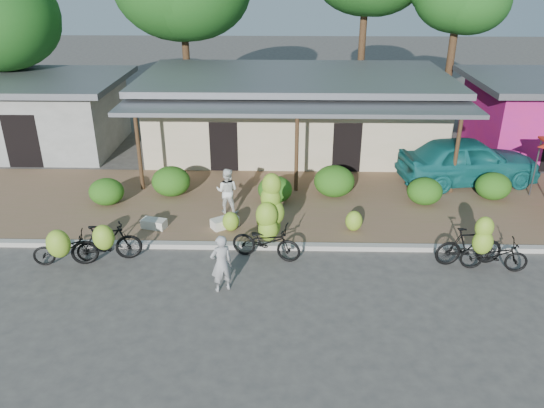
{
  "coord_description": "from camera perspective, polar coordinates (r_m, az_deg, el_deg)",
  "views": [
    {
      "loc": [
        -0.45,
        -11.64,
        7.75
      ],
      "look_at": [
        -0.78,
        2.53,
        1.2
      ],
      "focal_mm": 35.0,
      "sensor_mm": 36.0,
      "label": 1
    }
  ],
  "objects": [
    {
      "name": "sidewalk",
      "position": [
        18.34,
        2.63,
        -0.02
      ],
      "size": [
        60.0,
        6.0,
        0.12
      ],
      "primitive_type": "cube",
      "color": "brown",
      "rests_on": "ground"
    },
    {
      "name": "ground",
      "position": [
        13.99,
        3.0,
        -8.87
      ],
      "size": [
        100.0,
        100.0,
        0.0
      ],
      "primitive_type": "plane",
      "color": "#42403E",
      "rests_on": "ground"
    },
    {
      "name": "teal_van",
      "position": [
        20.97,
        20.37,
        4.41
      ],
      "size": [
        5.38,
        2.83,
        1.74
      ],
      "primitive_type": "imported",
      "rotation": [
        0.0,
        0.0,
        1.73
      ],
      "color": "#176768",
      "rests_on": "sidewalk"
    },
    {
      "name": "hedge_2",
      "position": [
        18.18,
        0.33,
        1.58
      ],
      "size": [
        1.19,
        1.07,
        0.92
      ],
      "primitive_type": "ellipsoid",
      "color": "#245814",
      "rests_on": "sidewalk"
    },
    {
      "name": "hedge_5",
      "position": [
        19.96,
        22.7,
        1.78
      ],
      "size": [
        1.22,
        1.1,
        0.95
      ],
      "primitive_type": "ellipsoid",
      "color": "#245814",
      "rests_on": "sidewalk"
    },
    {
      "name": "vendor",
      "position": [
        13.5,
        -5.48,
        -6.37
      ],
      "size": [
        0.68,
        0.6,
        1.57
      ],
      "primitive_type": "imported",
      "rotation": [
        0.0,
        0.0,
        3.62
      ],
      "color": "#9B9B9B",
      "rests_on": "ground"
    },
    {
      "name": "hedge_3",
      "position": [
        18.75,
        6.71,
        2.46
      ],
      "size": [
        1.43,
        1.28,
        1.11
      ],
      "primitive_type": "ellipsoid",
      "color": "#245814",
      "rests_on": "sidewalk"
    },
    {
      "name": "bike_far_right",
      "position": [
        15.65,
        22.79,
        -5.07
      ],
      "size": [
        1.83,
        0.83,
        0.93
      ],
      "rotation": [
        0.0,
        0.0,
        1.45
      ],
      "color": "black",
      "rests_on": "ground"
    },
    {
      "name": "loose_banana_a",
      "position": [
        16.34,
        -4.47,
        -1.88
      ],
      "size": [
        0.5,
        0.43,
        0.63
      ],
      "primitive_type": "ellipsoid",
      "color": "#8DBD2F",
      "rests_on": "sidewalk"
    },
    {
      "name": "bystander",
      "position": [
        17.36,
        -4.85,
        1.42
      ],
      "size": [
        0.83,
        0.7,
        1.53
      ],
      "primitive_type": "imported",
      "rotation": [
        0.0,
        0.0,
        2.96
      ],
      "color": "white",
      "rests_on": "sidewalk"
    },
    {
      "name": "loose_banana_c",
      "position": [
        16.49,
        8.8,
        -1.81
      ],
      "size": [
        0.52,
        0.44,
        0.65
      ],
      "primitive_type": "ellipsoid",
      "color": "#8DBD2F",
      "rests_on": "sidewalk"
    },
    {
      "name": "bike_left",
      "position": [
        15.36,
        -17.43,
        -3.96
      ],
      "size": [
        2.01,
        1.4,
        1.46
      ],
      "rotation": [
        0.0,
        0.0,
        1.86
      ],
      "color": "black",
      "rests_on": "ground"
    },
    {
      "name": "shop_grey",
      "position": [
        25.71,
        -23.22,
        9.01
      ],
      "size": [
        7.0,
        6.0,
        3.15
      ],
      "color": "#9F9F9A",
      "rests_on": "ground"
    },
    {
      "name": "curb",
      "position": [
        15.66,
        2.83,
        -4.59
      ],
      "size": [
        60.0,
        0.25,
        0.15
      ],
      "primitive_type": "cube",
      "color": "#A8A399",
      "rests_on": "ground"
    },
    {
      "name": "sack_far",
      "position": [
        16.95,
        -12.58,
        -2.07
      ],
      "size": [
        0.82,
        0.56,
        0.28
      ],
      "primitive_type": "cube",
      "rotation": [
        0.0,
        0.0,
        -0.26
      ],
      "color": "silver",
      "rests_on": "sidewalk"
    },
    {
      "name": "hedge_0",
      "position": [
        18.87,
        -17.38,
        1.27
      ],
      "size": [
        1.18,
        1.06,
        0.92
      ],
      "primitive_type": "ellipsoid",
      "color": "#245814",
      "rests_on": "sidewalk"
    },
    {
      "name": "hedge_4",
      "position": [
        18.76,
        16.1,
        1.33
      ],
      "size": [
        1.19,
        1.07,
        0.93
      ],
      "primitive_type": "ellipsoid",
      "color": "#245814",
      "rests_on": "sidewalk"
    },
    {
      "name": "hedge_1",
      "position": [
        19.02,
        -10.81,
        2.41
      ],
      "size": [
        1.35,
        1.22,
        1.06
      ],
      "primitive_type": "ellipsoid",
      "color": "#245814",
      "rests_on": "sidewalk"
    },
    {
      "name": "shop_main",
      "position": [
        23.37,
        2.45,
        9.83
      ],
      "size": [
        13.0,
        8.5,
        3.35
      ],
      "color": "beige",
      "rests_on": "ground"
    },
    {
      "name": "bike_right",
      "position": [
        15.47,
        20.7,
        -4.07
      ],
      "size": [
        1.94,
        1.24,
        1.76
      ],
      "rotation": [
        0.0,
        0.0,
        1.68
      ],
      "color": "black",
      "rests_on": "ground"
    },
    {
      "name": "loose_banana_b",
      "position": [
        16.4,
        -0.79,
        -1.62
      ],
      "size": [
        0.53,
        0.45,
        0.67
      ],
      "primitive_type": "ellipsoid",
      "color": "#8DBD2F",
      "rests_on": "sidewalk"
    },
    {
      "name": "bike_far_left",
      "position": [
        15.65,
        -21.47,
        -4.39
      ],
      "size": [
        1.84,
        1.39,
        1.37
      ],
      "rotation": [
        0.0,
        0.0,
        1.78
      ],
      "color": "black",
      "rests_on": "ground"
    },
    {
      "name": "bike_center",
      "position": [
        14.98,
        -0.43,
        -2.55
      ],
      "size": [
        2.11,
        1.4,
        2.38
      ],
      "rotation": [
        0.0,
        0.0,
        1.31
      ],
      "color": "black",
      "rests_on": "ground"
    },
    {
      "name": "shop_pink",
      "position": [
        25.86,
        26.68,
        8.59
      ],
      "size": [
        6.0,
        6.0,
        3.25
      ],
      "color": "#C61E69",
      "rests_on": "ground"
    },
    {
      "name": "sack_near",
      "position": [
        16.67,
        -5.09,
        -1.97
      ],
      "size": [
        0.93,
        0.81,
        0.3
      ],
      "primitive_type": "cube",
      "rotation": [
        0.0,
        0.0,
        0.6
      ],
      "color": "silver",
      "rests_on": "sidewalk"
    }
  ]
}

